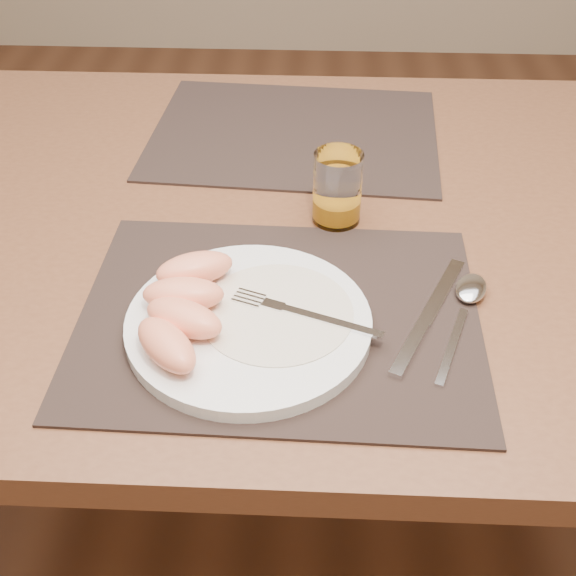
# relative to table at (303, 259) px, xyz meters

# --- Properties ---
(ground) EXTENTS (5.00, 5.00, 0.00)m
(ground) POSITION_rel_table_xyz_m (0.00, 0.00, -0.67)
(ground) COLOR #56311D
(ground) RESTS_ON ground
(table) EXTENTS (1.40, 0.90, 0.75)m
(table) POSITION_rel_table_xyz_m (0.00, 0.00, 0.00)
(table) COLOR brown
(table) RESTS_ON ground
(placemat_near) EXTENTS (0.46, 0.36, 0.00)m
(placemat_near) POSITION_rel_table_xyz_m (-0.02, -0.22, 0.09)
(placemat_near) COLOR black
(placemat_near) RESTS_ON table
(placemat_far) EXTENTS (0.47, 0.38, 0.00)m
(placemat_far) POSITION_rel_table_xyz_m (-0.02, 0.22, 0.09)
(placemat_far) COLOR black
(placemat_far) RESTS_ON table
(plate) EXTENTS (0.27, 0.27, 0.02)m
(plate) POSITION_rel_table_xyz_m (-0.05, -0.24, 0.10)
(plate) COLOR white
(plate) RESTS_ON placemat_near
(plate_dressing) EXTENTS (0.17, 0.17, 0.00)m
(plate_dressing) POSITION_rel_table_xyz_m (-0.02, -0.23, 0.10)
(plate_dressing) COLOR white
(plate_dressing) RESTS_ON plate
(fork) EXTENTS (0.17, 0.08, 0.00)m
(fork) POSITION_rel_table_xyz_m (-0.01, -0.23, 0.11)
(fork) COLOR silver
(fork) RESTS_ON plate
(knife) EXTENTS (0.11, 0.21, 0.01)m
(knife) POSITION_rel_table_xyz_m (0.14, -0.23, 0.09)
(knife) COLOR silver
(knife) RESTS_ON placemat_near
(spoon) EXTENTS (0.09, 0.19, 0.01)m
(spoon) POSITION_rel_table_xyz_m (0.19, -0.18, 0.09)
(spoon) COLOR silver
(spoon) RESTS_ON placemat_near
(juice_glass) EXTENTS (0.06, 0.06, 0.10)m
(juice_glass) POSITION_rel_table_xyz_m (0.04, -0.02, 0.13)
(juice_glass) COLOR white
(juice_glass) RESTS_ON placemat_near
(grapefruit_wedges) EXTENTS (0.11, 0.21, 0.04)m
(grapefruit_wedges) POSITION_rel_table_xyz_m (-0.12, -0.25, 0.12)
(grapefruit_wedges) COLOR #FF9268
(grapefruit_wedges) RESTS_ON plate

